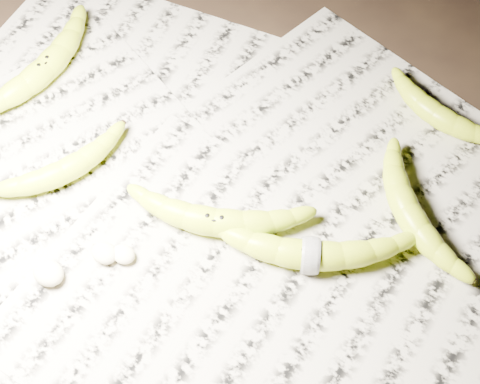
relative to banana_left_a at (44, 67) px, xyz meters
The scene contains 12 objects.
ground 0.35m from the banana_left_a, ahead, with size 3.00×3.00×0.00m, color black.
newspaper_patch 0.32m from the banana_left_a, ahead, with size 0.90×0.70×0.01m, color #ADA694.
banana_left_a is the anchor object (origin of this frame).
banana_left_b 0.18m from the banana_left_a, 41.04° to the right, with size 0.17×0.05×0.03m, color #D0E31C, non-canonical shape.
banana_center 0.36m from the banana_left_a, 12.72° to the right, with size 0.20×0.06×0.04m, color #D0E31C, non-canonical shape.
banana_taped 0.47m from the banana_left_a, ahead, with size 0.22×0.06×0.04m, color #D0E31C, non-canonical shape.
banana_upper_a 0.55m from the banana_left_a, ahead, with size 0.19×0.06×0.04m, color #D0E31C, non-canonical shape.
banana_upper_b 0.56m from the banana_left_a, 24.20° to the left, with size 0.16×0.05×0.03m, color #D0E31C, non-canonical shape.
measuring_tape 0.47m from the banana_left_a, ahead, with size 0.05×0.05×0.00m, color white.
flesh_chunk_a 0.32m from the banana_left_a, 47.99° to the right, with size 0.04×0.03×0.02m, color beige.
flesh_chunk_b 0.31m from the banana_left_a, 35.64° to the right, with size 0.03×0.03×0.02m, color beige.
flesh_chunk_c 0.32m from the banana_left_a, 31.93° to the right, with size 0.03×0.02×0.02m, color beige.
Camera 1 is at (0.25, -0.36, 0.74)m, focal length 50.00 mm.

